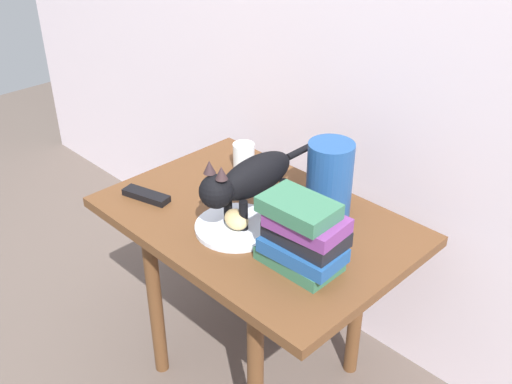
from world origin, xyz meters
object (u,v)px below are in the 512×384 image
Objects in this scene: green_vase at (329,180)px; book_stack at (303,235)px; side_table at (256,240)px; plate at (237,227)px; cat at (250,180)px; tv_remote at (146,195)px; candle_jar at (244,157)px; bread_roll at (236,219)px.

book_stack is at bearing -64.93° from green_vase.
plate reaches higher than side_table.
book_stack is (0.23, 0.00, 0.08)m from plate.
cat reaches higher than book_stack.
book_stack is 0.55m from tv_remote.
candle_jar is at bearing 143.04° from side_table.
candle_jar is (-0.25, 0.27, -0.00)m from bread_roll.
book_stack is 0.54m from candle_jar.
green_vase is 0.37m from candle_jar.
plate is 0.48× the size of cat.
book_stack is (0.22, 0.01, 0.05)m from bread_roll.
green_vase reaches higher than candle_jar.
candle_jar is at bearing 133.19° from bread_roll.
tv_remote is at bearing -167.09° from bread_roll.
tv_remote is at bearing -165.37° from plate.
bread_roll reaches higher than plate.
tv_remote reaches higher than side_table.
bread_roll is 0.53× the size of tv_remote.
plate is 1.52× the size of tv_remote.
tv_remote is at bearing -100.86° from candle_jar.
tv_remote is (-0.32, -0.07, -0.03)m from bread_roll.
side_table is 10.27× the size of candle_jar.
tv_remote is (-0.54, -0.08, -0.08)m from book_stack.
cat is at bearing 168.08° from book_stack.
candle_jar is 0.57× the size of tv_remote.
side_table is 0.12m from plate.
side_table is at bearing -130.06° from green_vase.
cat is 0.22m from green_vase.
book_stack is at bearing -18.00° from side_table.
green_vase reaches higher than tv_remote.
cat is at bearing 100.61° from bread_roll.
plate is at bearing 137.51° from bread_roll.
book_stack is 2.57× the size of candle_jar.
bread_roll is 0.37× the size of book_stack.
candle_jar reaches higher than side_table.
cat is at bearing 93.31° from plate.
bread_roll is (0.01, -0.01, 0.03)m from plate.
plate is at bearing -117.32° from green_vase.
green_vase is at bearing 20.83° from tv_remote.
side_table is at bearing 100.21° from bread_roll.
tv_remote is (-0.30, -0.16, 0.09)m from side_table.
side_table is 1.82× the size of cat.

